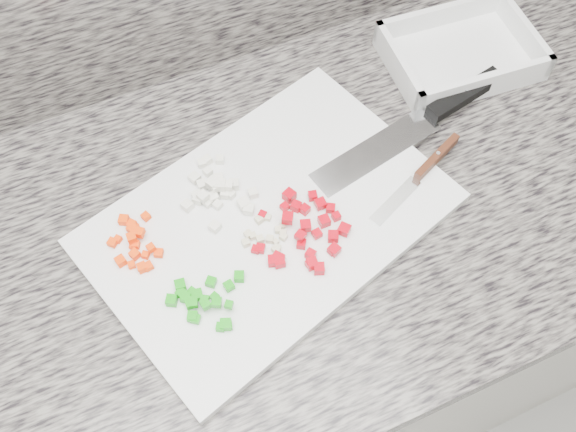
# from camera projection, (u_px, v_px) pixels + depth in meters

# --- Properties ---
(cabinet) EXTENTS (3.92, 0.62, 0.86)m
(cabinet) POSITION_uv_depth(u_px,v_px,m) (226.00, 353.00, 1.27)
(cabinet) COLOR silver
(cabinet) RESTS_ON ground
(countertop) EXTENTS (3.96, 0.64, 0.04)m
(countertop) POSITION_uv_depth(u_px,v_px,m) (198.00, 250.00, 0.88)
(countertop) COLOR #645F58
(countertop) RESTS_ON cabinet
(cutting_board) EXTENTS (0.54, 0.43, 0.02)m
(cutting_board) POSITION_uv_depth(u_px,v_px,m) (269.00, 220.00, 0.87)
(cutting_board) COLOR silver
(cutting_board) RESTS_ON countertop
(carrot_pile) EXTENTS (0.07, 0.09, 0.02)m
(carrot_pile) POSITION_uv_depth(u_px,v_px,m) (135.00, 244.00, 0.83)
(carrot_pile) COLOR #FF3D05
(carrot_pile) RESTS_ON cutting_board
(onion_pile) EXTENTS (0.10, 0.12, 0.02)m
(onion_pile) POSITION_uv_depth(u_px,v_px,m) (217.00, 191.00, 0.87)
(onion_pile) COLOR silver
(onion_pile) RESTS_ON cutting_board
(green_pepper_pile) EXTENTS (0.11, 0.09, 0.02)m
(green_pepper_pile) POSITION_uv_depth(u_px,v_px,m) (203.00, 300.00, 0.79)
(green_pepper_pile) COLOR #11950D
(green_pepper_pile) RESTS_ON cutting_board
(red_pepper_pile) EXTENTS (0.14, 0.13, 0.02)m
(red_pepper_pile) POSITION_uv_depth(u_px,v_px,m) (305.00, 233.00, 0.84)
(red_pepper_pile) COLOR #B30210
(red_pepper_pile) RESTS_ON cutting_board
(garlic_pile) EXTENTS (0.06, 0.06, 0.01)m
(garlic_pile) POSITION_uv_depth(u_px,v_px,m) (266.00, 235.00, 0.84)
(garlic_pile) COLOR beige
(garlic_pile) RESTS_ON cutting_board
(chef_knife) EXTENTS (0.34, 0.11, 0.02)m
(chef_knife) POSITION_uv_depth(u_px,v_px,m) (435.00, 113.00, 0.95)
(chef_knife) COLOR silver
(chef_knife) RESTS_ON cutting_board
(paring_knife) EXTENTS (0.18, 0.09, 0.02)m
(paring_knife) POSITION_uv_depth(u_px,v_px,m) (427.00, 168.00, 0.90)
(paring_knife) COLOR silver
(paring_knife) RESTS_ON cutting_board
(tray) EXTENTS (0.24, 0.18, 0.05)m
(tray) POSITION_uv_depth(u_px,v_px,m) (460.00, 54.00, 1.01)
(tray) COLOR silver
(tray) RESTS_ON countertop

